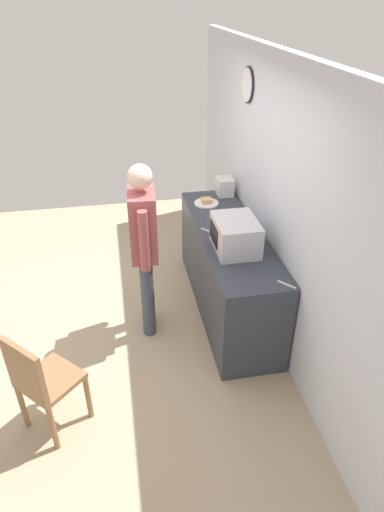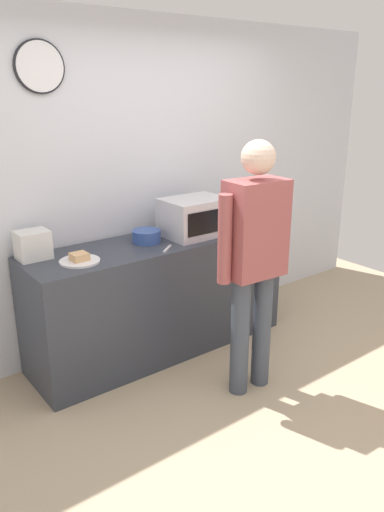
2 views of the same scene
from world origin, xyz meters
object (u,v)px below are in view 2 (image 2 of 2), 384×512
at_px(fork_utensil, 232,216).
at_px(toaster, 33,245).
at_px(microwave, 195,217).
at_px(sandwich_plate, 80,260).
at_px(salad_bowl, 146,236).
at_px(spoon_utensil, 167,249).
at_px(person_standing, 254,252).

bearing_deg(fork_utensil, toaster, -178.36).
height_order(microwave, fork_utensil, microwave).
relative_size(toaster, fork_utensil, 1.29).
relative_size(sandwich_plate, toaster, 1.26).
relative_size(microwave, fork_utensil, 2.94).
height_order(salad_bowl, spoon_utensil, salad_bowl).
distance_m(spoon_utensil, person_standing, 0.71).
bearing_deg(sandwich_plate, salad_bowl, 10.96).
distance_m(microwave, person_standing, 0.84).
xyz_separation_m(sandwich_plate, fork_utensil, (1.68, 0.32, -0.01)).
bearing_deg(microwave, person_standing, -99.70).
bearing_deg(person_standing, microwave, 80.30).
height_order(sandwich_plate, salad_bowl, salad_bowl).
xyz_separation_m(salad_bowl, fork_utensil, (1.06, 0.20, -0.04)).
xyz_separation_m(microwave, person_standing, (-0.14, -0.83, -0.05)).
bearing_deg(fork_utensil, person_standing, -125.60).
height_order(toaster, fork_utensil, toaster).
xyz_separation_m(sandwich_plate, toaster, (-0.22, 0.26, 0.08)).
bearing_deg(sandwich_plate, fork_utensil, 10.71).
bearing_deg(person_standing, toaster, 136.64).
bearing_deg(salad_bowl, toaster, 170.26).
bearing_deg(microwave, sandwich_plate, -177.31).
relative_size(spoon_utensil, person_standing, 0.10).
distance_m(microwave, fork_utensil, 0.71).
xyz_separation_m(salad_bowl, person_standing, (0.27, -0.90, 0.06)).
relative_size(sandwich_plate, salad_bowl, 1.26).
distance_m(toaster, fork_utensil, 1.90).
bearing_deg(fork_utensil, salad_bowl, -169.44).
bearing_deg(salad_bowl, person_standing, -73.24).
bearing_deg(toaster, person_standing, -43.36).
height_order(microwave, salad_bowl, microwave).
distance_m(microwave, salad_bowl, 0.43).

